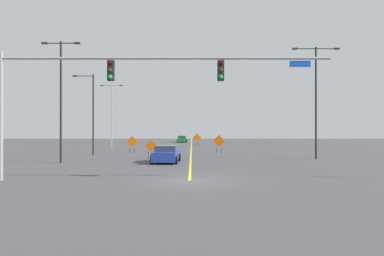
% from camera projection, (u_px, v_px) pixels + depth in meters
% --- Properties ---
extents(ground, '(164.43, 164.43, 0.00)m').
position_uv_depth(ground, '(189.00, 181.00, 18.87)').
color(ground, '#444447').
extents(road_centre_stripe, '(0.16, 91.35, 0.01)m').
position_uv_depth(road_centre_stripe, '(190.00, 144.00, 64.55)').
color(road_centre_stripe, yellow).
rests_on(road_centre_stripe, ground).
extents(traffic_signal_assembly, '(17.25, 0.44, 6.74)m').
position_uv_depth(traffic_signal_assembly, '(117.00, 79.00, 18.86)').
color(traffic_signal_assembly, gray).
rests_on(traffic_signal_assembly, ground).
extents(street_lamp_far_right, '(3.30, 0.24, 9.25)m').
position_uv_depth(street_lamp_far_right, '(110.00, 111.00, 53.48)').
color(street_lamp_far_right, gray).
rests_on(street_lamp_far_right, ground).
extents(street_lamp_near_left, '(3.06, 0.24, 9.65)m').
position_uv_depth(street_lamp_near_left, '(60.00, 93.00, 28.80)').
color(street_lamp_near_left, black).
rests_on(street_lamp_near_left, ground).
extents(street_lamp_mid_left, '(4.18, 0.24, 9.95)m').
position_uv_depth(street_lamp_mid_left, '(315.00, 94.00, 32.20)').
color(street_lamp_mid_left, black).
rests_on(street_lamp_mid_left, ground).
extents(street_lamp_mid_right, '(2.17, 0.24, 8.26)m').
position_uv_depth(street_lamp_mid_right, '(90.00, 110.00, 37.14)').
color(street_lamp_mid_right, black).
rests_on(street_lamp_mid_right, ground).
extents(construction_sign_left_shoulder, '(1.33, 0.11, 1.93)m').
position_uv_depth(construction_sign_left_shoulder, '(131.00, 142.00, 40.72)').
color(construction_sign_left_shoulder, orange).
rests_on(construction_sign_left_shoulder, ground).
extents(construction_sign_left_lane, '(1.09, 0.10, 1.73)m').
position_uv_depth(construction_sign_left_lane, '(150.00, 147.00, 32.60)').
color(construction_sign_left_lane, orange).
rests_on(construction_sign_left_lane, ground).
extents(construction_sign_right_lane, '(1.36, 0.21, 2.02)m').
position_uv_depth(construction_sign_right_lane, '(218.00, 142.00, 40.50)').
color(construction_sign_right_lane, orange).
rests_on(construction_sign_right_lane, ground).
extents(construction_sign_median_near, '(1.40, 0.16, 1.98)m').
position_uv_depth(construction_sign_median_near, '(196.00, 138.00, 58.58)').
color(construction_sign_median_near, orange).
rests_on(construction_sign_median_near, ground).
extents(car_green_distant, '(2.00, 4.39, 1.34)m').
position_uv_depth(car_green_distant, '(181.00, 139.00, 73.11)').
color(car_green_distant, '#196B38').
rests_on(car_green_distant, ground).
extents(car_blue_approaching, '(2.23, 4.13, 1.36)m').
position_uv_depth(car_blue_approaching, '(165.00, 154.00, 29.07)').
color(car_blue_approaching, '#1E389E').
rests_on(car_blue_approaching, ground).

